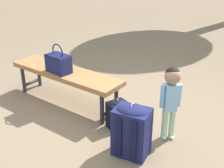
{
  "coord_description": "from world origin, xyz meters",
  "views": [
    {
      "loc": [
        1.73,
        -2.21,
        1.84
      ],
      "look_at": [
        -0.09,
        0.21,
        0.45
      ],
      "focal_mm": 46.7,
      "sensor_mm": 36.0,
      "label": 1
    }
  ],
  "objects": [
    {
      "name": "park_bench",
      "position": [
        -0.8,
        0.17,
        0.39
      ],
      "size": [
        1.6,
        0.41,
        0.45
      ],
      "color": "#9E6B3D",
      "rests_on": "ground"
    },
    {
      "name": "handbag",
      "position": [
        -0.83,
        0.1,
        0.58
      ],
      "size": [
        0.33,
        0.21,
        0.37
      ],
      "color": "#191E4C",
      "rests_on": "park_bench"
    },
    {
      "name": "backpack_small",
      "position": [
        0.07,
        0.09,
        0.18
      ],
      "size": [
        0.23,
        0.25,
        0.36
      ],
      "color": "black",
      "rests_on": "ground"
    },
    {
      "name": "child_standing",
      "position": [
        0.63,
        0.24,
        0.54
      ],
      "size": [
        0.18,
        0.17,
        0.81
      ],
      "color": "#B2D8B2",
      "rests_on": "ground"
    },
    {
      "name": "ground_plane",
      "position": [
        0.0,
        0.0,
        0.0
      ],
      "size": [
        40.0,
        40.0,
        0.0
      ],
      "primitive_type": "plane",
      "color": "#7F6B51",
      "rests_on": "ground"
    },
    {
      "name": "backpack_large",
      "position": [
        0.47,
        -0.21,
        0.28
      ],
      "size": [
        0.38,
        0.34,
        0.57
      ],
      "color": "#191E4C",
      "rests_on": "ground"
    }
  ]
}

